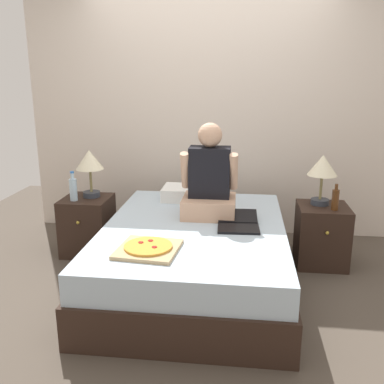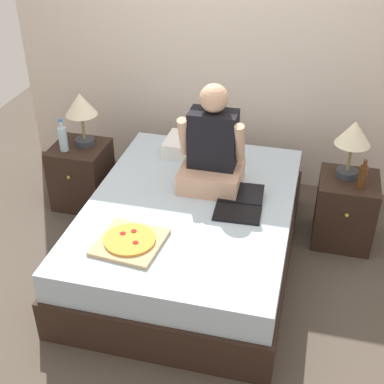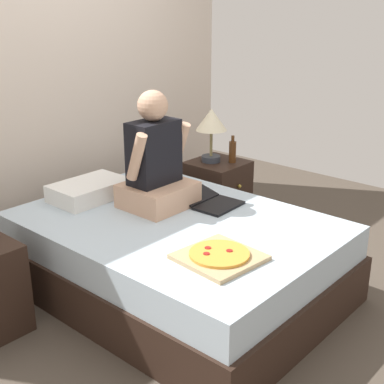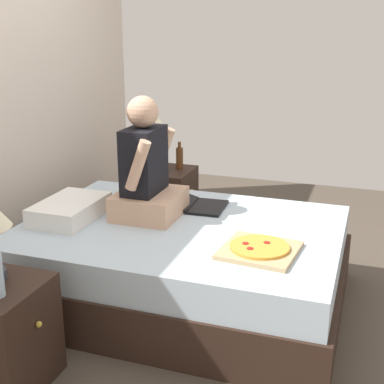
{
  "view_description": "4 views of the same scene",
  "coord_description": "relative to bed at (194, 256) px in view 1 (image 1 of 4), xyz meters",
  "views": [
    {
      "loc": [
        0.36,
        -3.19,
        1.68
      ],
      "look_at": [
        -0.02,
        0.05,
        0.78
      ],
      "focal_mm": 40.0,
      "sensor_mm": 36.0,
      "label": 1
    },
    {
      "loc": [
        0.78,
        -3.04,
        2.62
      ],
      "look_at": [
        0.06,
        -0.19,
        0.73
      ],
      "focal_mm": 50.0,
      "sensor_mm": 36.0,
      "label": 2
    },
    {
      "loc": [
        -2.29,
        -2.15,
        1.84
      ],
      "look_at": [
        -0.1,
        -0.22,
        0.78
      ],
      "focal_mm": 50.0,
      "sensor_mm": 36.0,
      "label": 3
    },
    {
      "loc": [
        -2.93,
        -1.08,
        1.73
      ],
      "look_at": [
        0.05,
        -0.05,
        0.72
      ],
      "focal_mm": 50.0,
      "sensor_mm": 36.0,
      "label": 4
    }
  ],
  "objects": [
    {
      "name": "person_seated",
      "position": [
        0.09,
        0.27,
        0.55
      ],
      "size": [
        0.47,
        0.4,
        0.78
      ],
      "color": "tan",
      "rests_on": "bed"
    },
    {
      "name": "laptop",
      "position": [
        0.35,
        0.01,
        0.28
      ],
      "size": [
        0.34,
        0.43,
        0.07
      ],
      "color": "black",
      "rests_on": "bed"
    },
    {
      "name": "nightstand_left",
      "position": [
        -1.1,
        0.55,
        0.02
      ],
      "size": [
        0.44,
        0.47,
        0.55
      ],
      "color": "black",
      "rests_on": "ground"
    },
    {
      "name": "pillow",
      "position": [
        -0.12,
        0.72,
        0.32
      ],
      "size": [
        0.52,
        0.34,
        0.12
      ],
      "primitive_type": "cube",
      "color": "white",
      "rests_on": "bed"
    },
    {
      "name": "water_bottle",
      "position": [
        -1.18,
        0.46,
        0.4
      ],
      "size": [
        0.07,
        0.07,
        0.28
      ],
      "color": "silver",
      "rests_on": "nightstand_left"
    },
    {
      "name": "lamp_on_left_nightstand",
      "position": [
        -1.06,
        0.6,
        0.62
      ],
      "size": [
        0.26,
        0.26,
        0.45
      ],
      "color": "#333842",
      "rests_on": "nightstand_left"
    },
    {
      "name": "ground_plane",
      "position": [
        0.0,
        0.0,
        -0.26
      ],
      "size": [
        5.83,
        5.83,
        0.0
      ],
      "primitive_type": "plane",
      "color": "#4C4238"
    },
    {
      "name": "pizza_box",
      "position": [
        -0.25,
        -0.55,
        0.28
      ],
      "size": [
        0.44,
        0.44,
        0.05
      ],
      "color": "tan",
      "rests_on": "bed"
    },
    {
      "name": "lamp_on_right_nightstand",
      "position": [
        1.07,
        0.6,
        0.62
      ],
      "size": [
        0.26,
        0.26,
        0.45
      ],
      "color": "#333842",
      "rests_on": "nightstand_right"
    },
    {
      "name": "bed",
      "position": [
        0.0,
        0.0,
        0.0
      ],
      "size": [
        1.46,
        2.0,
        0.52
      ],
      "color": "black",
      "rests_on": "ground"
    },
    {
      "name": "nightstand_right",
      "position": [
        1.1,
        0.55,
        0.02
      ],
      "size": [
        0.44,
        0.47,
        0.55
      ],
      "color": "black",
      "rests_on": "ground"
    },
    {
      "name": "wall_back",
      "position": [
        0.0,
        1.36,
        0.99
      ],
      "size": [
        3.83,
        0.12,
        2.5
      ],
      "primitive_type": "cube",
      "color": "beige",
      "rests_on": "ground"
    },
    {
      "name": "beer_bottle",
      "position": [
        1.17,
        0.45,
        0.39
      ],
      "size": [
        0.06,
        0.06,
        0.23
      ],
      "color": "#512D14",
      "rests_on": "nightstand_right"
    }
  ]
}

